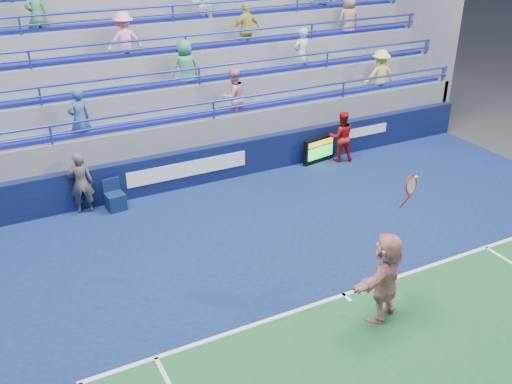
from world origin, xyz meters
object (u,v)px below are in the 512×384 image
tennis_player (385,277)px  ball_girl (341,136)px  serve_speed_board (319,150)px  judge_chair (115,200)px  line_judge (81,183)px

tennis_player → ball_girl: tennis_player is taller
serve_speed_board → ball_girl: 0.81m
serve_speed_board → tennis_player: size_ratio=0.41×
judge_chair → tennis_player: size_ratio=0.28×
judge_chair → serve_speed_board: bearing=2.0°
judge_chair → tennis_player: (3.49, -6.89, 0.67)m
tennis_player → line_judge: (-4.27, 7.12, -0.09)m
judge_chair → line_judge: size_ratio=0.50×
line_judge → ball_girl: line_judge is taller
serve_speed_board → line_judge: size_ratio=0.72×
serve_speed_board → line_judge: (-7.39, 0.00, 0.43)m
ball_girl → line_judge: bearing=18.4°
serve_speed_board → ball_girl: bearing=-16.5°
judge_chair → ball_girl: 7.32m
ball_girl → tennis_player: bearing=81.1°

